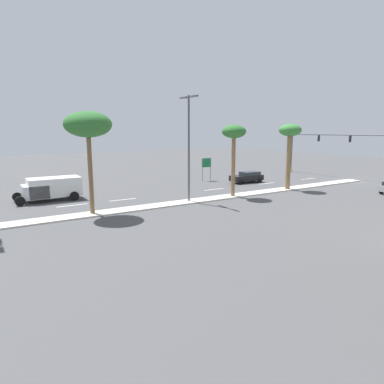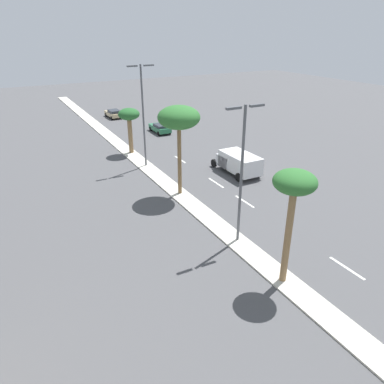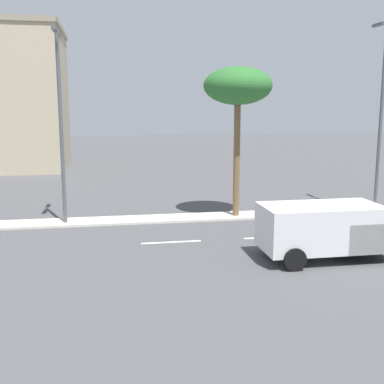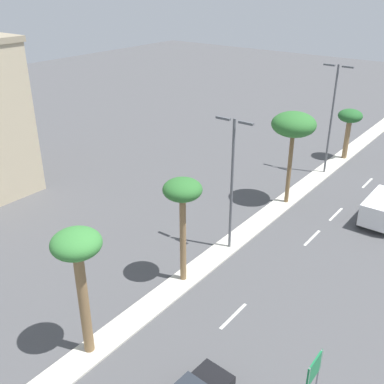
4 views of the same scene
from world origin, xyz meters
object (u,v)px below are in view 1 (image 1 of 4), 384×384
object	(u,v)px
traffic_signal_gantry	(311,147)
box_truck	(50,188)
directional_road_sign	(206,165)
palm_tree_leading	(88,126)
sedan_black_center	(247,177)
street_lamp_leading	(189,140)
palm_tree_left	(290,136)
palm_tree_center	(234,136)

from	to	relation	value
traffic_signal_gantry	box_truck	size ratio (longest dim) A/B	2.56
directional_road_sign	box_truck	bearing A→B (deg)	97.79
palm_tree_leading	sedan_black_center	xyz separation A→B (m)	(6.44, -22.58, -6.46)
palm_tree_leading	street_lamp_leading	bearing A→B (deg)	-89.74
sedan_black_center	palm_tree_left	bearing A→B (deg)	-177.71
palm_tree_left	sedan_black_center	world-z (taller)	palm_tree_left
traffic_signal_gantry	palm_tree_leading	bearing A→B (deg)	101.73
sedan_black_center	palm_tree_leading	bearing A→B (deg)	105.93
palm_tree_leading	box_truck	size ratio (longest dim) A/B	1.34
directional_road_sign	palm_tree_left	distance (m)	12.42
box_truck	palm_tree_leading	bearing A→B (deg)	-166.59
palm_tree_left	palm_tree_center	world-z (taller)	palm_tree_left
traffic_signal_gantry	directional_road_sign	bearing A→B (deg)	79.89
directional_road_sign	sedan_black_center	distance (m)	5.83
traffic_signal_gantry	palm_tree_left	world-z (taller)	palm_tree_left
traffic_signal_gantry	directional_road_sign	distance (m)	18.10
palm_tree_leading	traffic_signal_gantry	bearing A→B (deg)	-78.27
street_lamp_leading	box_truck	size ratio (longest dim) A/B	1.61
traffic_signal_gantry	sedan_black_center	size ratio (longest dim) A/B	3.47
palm_tree_center	sedan_black_center	bearing A→B (deg)	-49.83
directional_road_sign	palm_tree_left	xyz separation A→B (m)	(-11.06, -3.91, 4.06)
traffic_signal_gantry	sedan_black_center	xyz separation A→B (m)	(-1.17, 14.06, -3.54)
traffic_signal_gantry	palm_tree_center	bearing A→B (deg)	109.63
palm_tree_left	palm_tree_leading	xyz separation A→B (m)	(0.30, 22.85, 0.95)
palm_tree_left	palm_tree_center	xyz separation A→B (m)	(0.08, 8.16, 0.07)
directional_road_sign	palm_tree_leading	xyz separation A→B (m)	(-10.77, 18.94, 5.01)
traffic_signal_gantry	box_truck	world-z (taller)	traffic_signal_gantry
traffic_signal_gantry	palm_tree_center	xyz separation A→B (m)	(-7.83, 21.95, 2.04)
street_lamp_leading	box_truck	distance (m)	14.56
traffic_signal_gantry	street_lamp_leading	xyz separation A→B (m)	(-7.57, 27.20, 1.63)
palm_tree_center	box_truck	xyz separation A→B (m)	(8.14, 16.57, -5.09)
traffic_signal_gantry	sedan_black_center	distance (m)	14.54
box_truck	directional_road_sign	bearing A→B (deg)	-82.21
directional_road_sign	palm_tree_center	xyz separation A→B (m)	(-10.99, 4.25, 4.14)
traffic_signal_gantry	palm_tree_center	distance (m)	23.40
palm_tree_leading	street_lamp_leading	size ratio (longest dim) A/B	0.83
traffic_signal_gantry	palm_tree_leading	world-z (taller)	palm_tree_leading
palm_tree_center	sedan_black_center	xyz separation A→B (m)	(6.66, -7.89, -5.58)
palm_tree_leading	box_truck	world-z (taller)	palm_tree_leading
sedan_black_center	box_truck	size ratio (longest dim) A/B	0.74
directional_road_sign	street_lamp_leading	distance (m)	14.80
directional_road_sign	palm_tree_left	world-z (taller)	palm_tree_left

